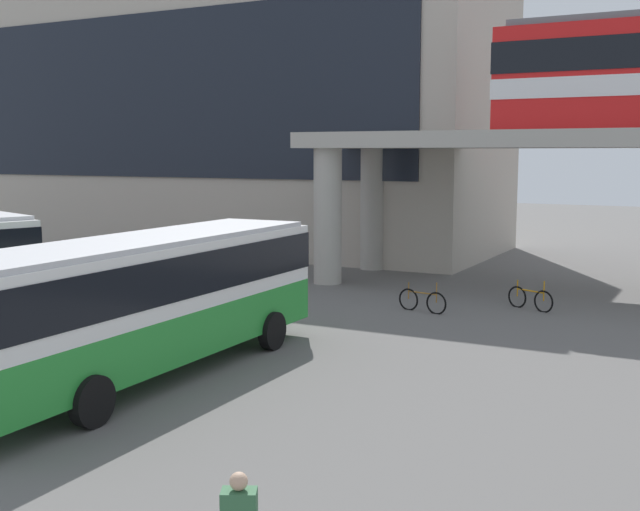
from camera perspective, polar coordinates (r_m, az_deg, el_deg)
ground_plane at (r=24.79m, az=-4.66°, el=-4.47°), size 120.00×120.00×0.00m
station_building at (r=45.06m, az=-7.24°, el=10.06°), size 30.82×10.95×14.40m
bus_main at (r=18.26m, az=-12.55°, el=-2.56°), size 2.85×11.06×3.22m
bicycle_brown at (r=25.68m, az=7.40°, el=-3.27°), size 1.77×0.42×1.04m
bicycle_orange at (r=26.74m, az=14.95°, el=-3.04°), size 1.65×0.79×1.04m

